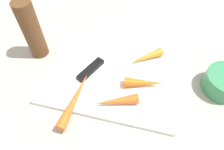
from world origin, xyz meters
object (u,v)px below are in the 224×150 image
at_px(cutting_board, 112,76).
at_px(carrot_longest, 75,99).
at_px(knife, 94,66).
at_px(carrot_long, 116,101).
at_px(pepper_grinder, 32,30).
at_px(carrot_shortest, 144,83).
at_px(carrot_short, 145,57).

distance_m(cutting_board, carrot_longest, 0.12).
xyz_separation_m(knife, carrot_longest, (0.01, 0.12, 0.01)).
bearing_deg(carrot_longest, knife, -2.17).
relative_size(knife, carrot_long, 1.73).
xyz_separation_m(knife, pepper_grinder, (0.18, -0.03, 0.07)).
bearing_deg(knife, carrot_longest, -161.61).
distance_m(carrot_shortest, pepper_grinder, 0.34).
bearing_deg(pepper_grinder, carrot_short, -173.64).
xyz_separation_m(carrot_longest, pepper_grinder, (0.17, -0.14, 0.06)).
height_order(knife, carrot_short, carrot_short).
bearing_deg(pepper_grinder, cutting_board, 170.22).
bearing_deg(carrot_longest, carrot_short, -35.44).
bearing_deg(knife, pepper_grinder, 106.68).
bearing_deg(knife, carrot_shortest, -75.71).
distance_m(carrot_shortest, carrot_short, 0.09).
xyz_separation_m(carrot_short, carrot_longest, (0.15, 0.18, -0.00)).
bearing_deg(carrot_shortest, knife, 157.62).
bearing_deg(knife, cutting_board, -78.67).
relative_size(carrot_shortest, pepper_grinder, 0.59).
distance_m(carrot_long, carrot_short, 0.17).
bearing_deg(carrot_short, carrot_shortest, 58.41).
height_order(knife, carrot_long, carrot_long).
xyz_separation_m(carrot_long, pepper_grinder, (0.27, -0.13, 0.06)).
height_order(carrot_short, carrot_longest, same).
relative_size(cutting_board, carrot_short, 3.44).
xyz_separation_m(carrot_long, carrot_shortest, (-0.06, -0.07, 0.00)).
bearing_deg(knife, carrot_short, -40.11).
height_order(carrot_long, pepper_grinder, pepper_grinder).
height_order(knife, pepper_grinder, pepper_grinder).
relative_size(knife, carrot_short, 1.81).
height_order(carrot_longest, pepper_grinder, pepper_grinder).
bearing_deg(carrot_shortest, carrot_longest, -162.71).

